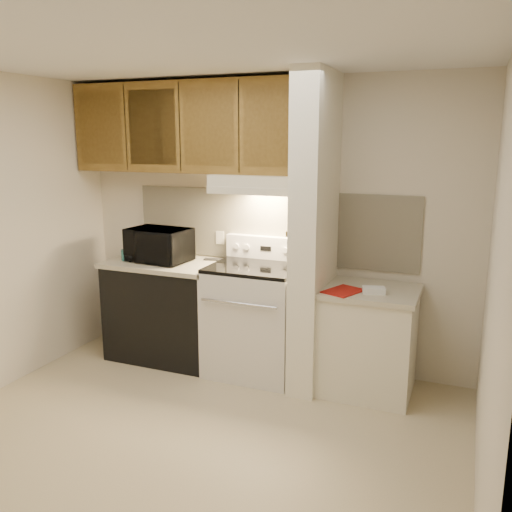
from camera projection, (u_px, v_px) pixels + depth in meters
The scene contains 49 objects.
floor at pixel (192, 437), 3.70m from camera, with size 3.60×3.60×0.00m, color #C9B78F.
ceiling at pixel (181, 50), 3.16m from camera, with size 3.60×3.60×0.00m, color white.
wall_back at pixel (270, 224), 4.79m from camera, with size 3.60×0.02×2.50m, color beige.
wall_right at pixel (495, 288), 2.77m from camera, with size 0.02×3.00×2.50m, color beige.
backsplash at pixel (269, 226), 4.78m from camera, with size 2.60×0.02×0.63m, color #F1E6C0.
range_body at pixel (255, 321), 4.65m from camera, with size 0.76×0.65×0.92m, color silver.
oven_window at pixel (240, 328), 4.35m from camera, with size 0.50×0.01×0.30m, color black.
oven_handle at pixel (238, 304), 4.27m from camera, with size 0.02×0.02×0.65m, color silver.
cooktop at pixel (255, 267), 4.54m from camera, with size 0.74×0.64×0.03m, color black.
range_backguard at pixel (267, 248), 4.78m from camera, with size 0.76×0.08×0.20m, color silver.
range_display at pixel (266, 249), 4.74m from camera, with size 0.10×0.01×0.04m, color black.
range_knob_left_outer at pixel (236, 246), 4.84m from camera, with size 0.05×0.05×0.02m, color silver.
range_knob_left_inner at pixel (247, 247), 4.80m from camera, with size 0.05×0.05×0.02m, color silver.
range_knob_right_inner at pixel (285, 250), 4.67m from camera, with size 0.05×0.05×0.02m, color silver.
range_knob_right_outer at pixel (296, 251), 4.63m from camera, with size 0.05×0.05×0.02m, color silver.
dishwasher_front at pixel (167, 311), 4.98m from camera, with size 1.00×0.63×0.87m, color black.
left_countertop at pixel (165, 263), 4.89m from camera, with size 1.04×0.67×0.04m, color #C0B79B.
spoon_rest at pixel (215, 260), 4.91m from camera, with size 0.20×0.06×0.01m, color black.
teal_jar at pixel (126, 255), 4.91m from camera, with size 0.09×0.09×0.10m, color #25686B.
outlet at pixel (220, 238), 4.97m from camera, with size 0.08×0.01×0.12m, color beige.
microwave at pixel (159, 245), 4.85m from camera, with size 0.54×0.36×0.30m, color black.
partition_pillar at pixel (315, 234), 4.28m from camera, with size 0.22×0.70×2.50m, color white.
pillar_trim at pixel (301, 227), 4.32m from camera, with size 0.01×0.70×0.04m, color brown.
knife_strip at pixel (298, 226), 4.27m from camera, with size 0.02×0.42×0.04m, color black.
knife_blade_a at pixel (290, 241), 4.16m from camera, with size 0.01×0.04×0.16m, color silver.
knife_handle_a at pixel (290, 222), 4.11m from camera, with size 0.02×0.02×0.10m, color black.
knife_blade_b at pixel (294, 241), 4.23m from camera, with size 0.01×0.04×0.18m, color silver.
knife_handle_b at pixel (293, 221), 4.18m from camera, with size 0.02×0.02×0.10m, color black.
knife_blade_c at pixel (296, 241), 4.29m from camera, with size 0.01×0.04×0.20m, color silver.
knife_handle_c at pixel (297, 219), 4.26m from camera, with size 0.02×0.02×0.10m, color black.
knife_blade_d at pixel (299, 236), 4.36m from camera, with size 0.01×0.04×0.16m, color silver.
knife_handle_d at pixel (299, 218), 4.33m from camera, with size 0.02×0.02×0.10m, color black.
knife_blade_e at pixel (302, 236), 4.43m from camera, with size 0.01×0.04×0.18m, color silver.
knife_handle_e at pixel (303, 217), 4.42m from camera, with size 0.02×0.02×0.10m, color black.
oven_mitt at pixel (305, 239), 4.50m from camera, with size 0.03×0.10×0.24m, color gray.
right_cab_base at pixel (368, 343), 4.30m from camera, with size 0.70×0.60×0.81m, color beige.
right_countertop at pixel (370, 292), 4.21m from camera, with size 0.74×0.64×0.04m, color #C0B79B.
red_folder at pixel (343, 291), 4.13m from camera, with size 0.22×0.30×0.01m, color #A3150E.
white_box at pixel (374, 290), 4.09m from camera, with size 0.17×0.11×0.04m, color white.
range_hood at pixel (261, 184), 4.51m from camera, with size 0.78×0.44×0.15m, color beige.
hood_lip at pixel (251, 191), 4.33m from camera, with size 0.78×0.04×0.06m, color beige.
upper_cabinets at pixel (189, 128), 4.70m from camera, with size 2.18×0.33×0.77m, color brown.
cab_door_a at pixel (100, 128), 4.86m from camera, with size 0.46×0.01×0.63m, color brown.
cab_gap_a at pixel (126, 128), 4.76m from camera, with size 0.01×0.01×0.73m, color black.
cab_door_b at pixel (152, 127), 4.66m from camera, with size 0.46×0.01×0.63m, color brown.
cab_gap_b at pixel (180, 127), 4.56m from camera, with size 0.01×0.01×0.73m, color black.
cab_door_c at pixel (209, 127), 4.46m from camera, with size 0.46×0.01×0.63m, color brown.
cab_gap_c at pixel (239, 127), 4.36m from camera, with size 0.01×0.01×0.73m, color black.
cab_door_d at pixel (271, 127), 4.26m from camera, with size 0.46×0.01×0.63m, color brown.
Camera 1 is at (1.67, -2.94, 2.00)m, focal length 38.00 mm.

